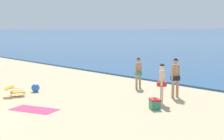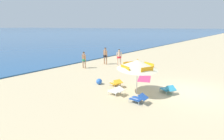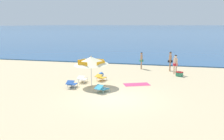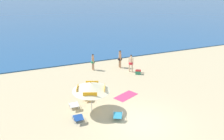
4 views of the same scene
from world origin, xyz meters
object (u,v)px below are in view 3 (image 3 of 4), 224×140
Objects in this scene: beach_umbrella_striped_main at (91,61)px; lounge_chair_beside_umbrella at (72,84)px; person_standing_beside at (141,59)px; lounge_chair_spare_folded at (101,77)px; cooler_box at (179,74)px; beach_ball at (101,75)px; person_wading_in at (175,63)px; beach_towel at (137,84)px; lounge_chair_facing_sea at (102,88)px; lounge_chair_under_umbrella at (82,79)px; person_standing_near_shore at (170,60)px.

beach_umbrella_striped_main reaches higher than lounge_chair_beside_umbrella.
lounge_chair_beside_umbrella is 0.56× the size of person_standing_beside.
lounge_chair_beside_umbrella is 2.77m from lounge_chair_spare_folded.
cooler_box is 1.51× the size of beach_ball.
beach_umbrella_striped_main reaches higher than lounge_chair_spare_folded.
person_wading_in is 0.93× the size of beach_towel.
beach_towel is at bearing 54.32° from lounge_chair_facing_sea.
person_wading_in is 2.75× the size of cooler_box.
beach_towel is at bearing -85.87° from person_standing_beside.
person_wading_in is at bearing -31.05° from person_standing_beside.
beach_towel is (3.97, 0.29, -0.27)m from lounge_chair_under_umbrella.
lounge_chair_facing_sea is at bearing -46.37° from lounge_chair_under_umbrella.
cooler_box is at bearing 49.68° from beach_towel.
person_standing_near_shore is (6.33, 7.66, 0.75)m from lounge_chair_beside_umbrella.
person_wading_in reaches higher than lounge_chair_beside_umbrella.
person_standing_beside is at bearing 70.70° from beach_umbrella_striped_main.
lounge_chair_beside_umbrella is (-0.16, -1.58, -0.00)m from lounge_chair_under_umbrella.
lounge_chair_facing_sea reaches higher than beach_ball.
person_wading_in is (0.44, -1.46, -0.06)m from person_standing_near_shore.
lounge_chair_beside_umbrella reaches higher than beach_ball.
lounge_chair_beside_umbrella reaches higher than cooler_box.
lounge_chair_under_umbrella is 1.47× the size of cooler_box.
person_wading_in is at bearing 112.90° from cooler_box.
beach_umbrella_striped_main is 1.87× the size of person_wading_in.
person_standing_beside reaches higher than lounge_chair_facing_sea.
person_wading_in reaches higher than lounge_chair_facing_sea.
lounge_chair_facing_sea is 0.65× the size of person_standing_beside.
cooler_box is 6.36m from beach_ball.
lounge_chair_spare_folded reaches higher than beach_towel.
beach_umbrella_striped_main is 1.97× the size of person_standing_beside.
lounge_chair_under_umbrella is 1.00× the size of lounge_chair_beside_umbrella.
beach_towel is (-2.65, -4.33, -0.96)m from person_wading_in.
person_standing_near_shore reaches higher than lounge_chair_spare_folded.
lounge_chair_spare_folded is 1.28m from beach_ball.
beach_umbrella_striped_main is 3.63m from beach_towel.
beach_umbrella_striped_main is at bearing -96.25° from lounge_chair_spare_folded.
beach_towel is at bearing -29.98° from beach_ball.
lounge_chair_under_umbrella is at bearing -143.26° from lounge_chair_spare_folded.
lounge_chair_beside_umbrella is at bearing -145.06° from beach_umbrella_striped_main.
person_standing_beside reaches higher than lounge_chair_beside_umbrella.
beach_ball is (0.83, 2.10, -0.08)m from lounge_chair_under_umbrella.
beach_umbrella_striped_main reaches higher than lounge_chair_under_umbrella.
lounge_chair_facing_sea is 1.04× the size of lounge_chair_spare_folded.
lounge_chair_beside_umbrella is 0.49× the size of beach_towel.
lounge_chair_beside_umbrella is 0.86× the size of lounge_chair_facing_sea.
person_standing_beside is 3.95× the size of beach_ball.
beach_umbrella_striped_main reaches higher than person_standing_beside.
person_standing_beside is (3.52, 6.48, 0.64)m from lounge_chair_under_umbrella.
lounge_chair_facing_sea is 0.59× the size of person_standing_near_shore.
person_wading_in is at bearing 42.49° from lounge_chair_beside_umbrella.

